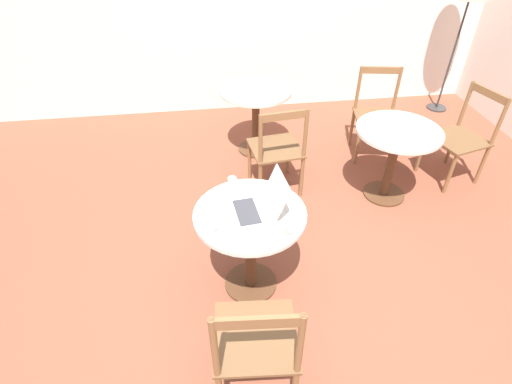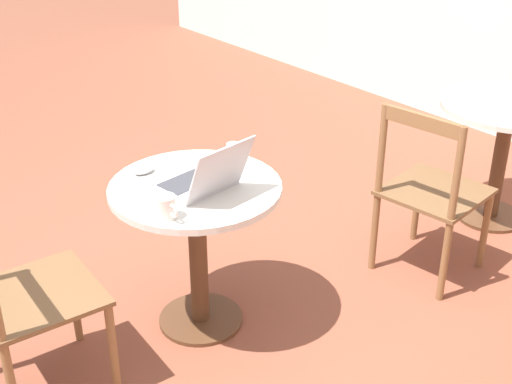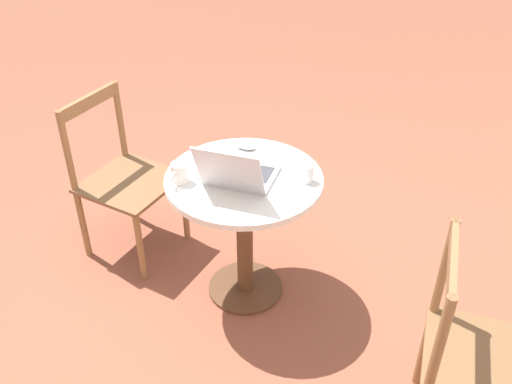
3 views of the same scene
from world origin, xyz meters
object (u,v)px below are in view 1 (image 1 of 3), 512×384
Objects in this scene: chair_mid_back at (377,115)px; laptop at (258,206)px; mouse at (214,225)px; mug at (281,231)px; cafe_table_far at (256,105)px; chair_mid_right at (462,137)px; cafe_table_mid at (395,146)px; chair_far_front at (277,150)px; drinking_glass at (232,183)px; cafe_table_near at (250,231)px; chair_near_front at (256,343)px.

laptop is (-1.52, -1.68, 0.31)m from chair_mid_back.
mug is (0.40, -0.15, 0.03)m from mouse.
cafe_table_far is 7.45× the size of mouse.
chair_mid_right is (1.91, -0.79, -0.09)m from cafe_table_far.
cafe_table_mid is 1.50m from cafe_table_far.
drinking_glass is (-0.48, -0.86, 0.30)m from chair_far_front.
mouse is at bearing -153.59° from chair_mid_right.
chair_mid_back reaches higher than cafe_table_mid.
mouse is 0.84× the size of mug.
cafe_table_far is 1.29m from chair_mid_back.
cafe_table_far is at bearing 74.89° from mouse.
mouse reaches higher than cafe_table_near.
cafe_table_far is at bearing 76.51° from drinking_glass.
cafe_table_near is 1.00× the size of cafe_table_far.
chair_far_front is at bearing 62.88° from mouse.
laptop reaches higher than chair_mid_back.
chair_mid_right is at bearing -41.28° from chair_mid_back.
chair_mid_right is 1.00× the size of chair_far_front.
chair_mid_right is 2.49m from mug.
cafe_table_mid is at bearing 48.31° from chair_near_front.
chair_far_front is (0.40, 1.14, -0.09)m from cafe_table_near.
cafe_table_near is 8.72× the size of drinking_glass.
chair_mid_back reaches higher than mouse.
cafe_table_far is 0.81× the size of chair_mid_back.
drinking_glass is (-1.51, -0.63, 0.21)m from cafe_table_mid.
cafe_table_mid and cafe_table_far have the same top height.
laptop is (-2.16, -1.12, 0.31)m from chair_mid_right.
cafe_table_far is 0.81× the size of chair_mid_right.
cafe_table_near is 0.81× the size of chair_mid_back.
mouse is at bearing -160.81° from laptop.
chair_mid_right is (2.28, 1.89, 0.00)m from chair_near_front.
laptop is (-0.34, -1.14, 0.31)m from chair_far_front.
chair_far_front is at bearing 73.30° from laptop.
chair_near_front is 1.00× the size of chair_mid_right.
cafe_table_mid is 0.82m from chair_mid_right.
chair_mid_back is 1.00× the size of chair_far_front.
mouse is (-0.24, -0.10, 0.19)m from cafe_table_near.
laptop is at bearing -106.70° from chair_far_front.
drinking_glass reaches higher than mouse.
chair_far_front reaches higher than mouse.
cafe_table_far is 2.70m from chair_near_front.
cafe_table_near is 0.32m from mouse.
chair_mid_back is 9.19× the size of mouse.
drinking_glass is (-2.30, -0.84, 0.30)m from chair_mid_right.
chair_mid_right reaches higher than cafe_table_far.
cafe_table_near is 0.37m from mug.
cafe_table_near is 0.81× the size of chair_near_front.
laptop reaches higher than drinking_glass.
mug is (-0.14, -2.15, 0.22)m from cafe_table_far.
chair_near_front and chair_mid_right have the same top height.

